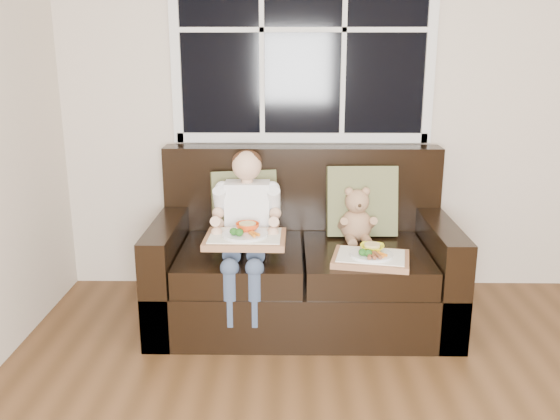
{
  "coord_description": "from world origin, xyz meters",
  "views": [
    {
      "loc": [
        -0.8,
        -1.27,
        1.55
      ],
      "look_at": [
        -0.85,
        1.85,
        0.69
      ],
      "focal_mm": 38.0,
      "sensor_mm": 36.0,
      "label": 1
    }
  ],
  "objects_px": {
    "loveseat": "(302,265)",
    "child": "(246,216)",
    "teddy_bear": "(357,218)",
    "tray_right": "(371,257)",
    "tray_left": "(245,237)"
  },
  "relations": [
    {
      "from": "loveseat",
      "to": "tray_right",
      "type": "relative_size",
      "value": 3.81
    },
    {
      "from": "child",
      "to": "tray_left",
      "type": "height_order",
      "value": "child"
    },
    {
      "from": "tray_left",
      "to": "tray_right",
      "type": "relative_size",
      "value": 0.97
    },
    {
      "from": "child",
      "to": "tray_right",
      "type": "bearing_deg",
      "value": -17.5
    },
    {
      "from": "teddy_bear",
      "to": "loveseat",
      "type": "bearing_deg",
      "value": -175.47
    },
    {
      "from": "loveseat",
      "to": "tray_left",
      "type": "height_order",
      "value": "loveseat"
    },
    {
      "from": "child",
      "to": "tray_left",
      "type": "distance_m",
      "value": 0.19
    },
    {
      "from": "teddy_bear",
      "to": "tray_right",
      "type": "height_order",
      "value": "teddy_bear"
    },
    {
      "from": "tray_left",
      "to": "tray_right",
      "type": "xyz_separation_m",
      "value": [
        0.67,
        -0.03,
        -0.1
      ]
    },
    {
      "from": "child",
      "to": "tray_left",
      "type": "bearing_deg",
      "value": -88.24
    },
    {
      "from": "tray_left",
      "to": "tray_right",
      "type": "distance_m",
      "value": 0.67
    },
    {
      "from": "tray_left",
      "to": "tray_right",
      "type": "height_order",
      "value": "tray_left"
    },
    {
      "from": "teddy_bear",
      "to": "child",
      "type": "bearing_deg",
      "value": -169.36
    },
    {
      "from": "loveseat",
      "to": "child",
      "type": "height_order",
      "value": "child"
    },
    {
      "from": "tray_right",
      "to": "teddy_bear",
      "type": "bearing_deg",
      "value": 106.76
    }
  ]
}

